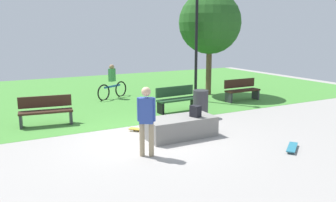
% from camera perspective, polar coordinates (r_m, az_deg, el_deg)
% --- Properties ---
extents(ground_plane, '(28.00, 28.00, 0.00)m').
position_cam_1_polar(ground_plane, '(9.41, -3.64, -6.40)').
color(ground_plane, '#9E9993').
extents(grass_lawn, '(26.60, 12.60, 0.01)m').
position_cam_1_polar(grass_lawn, '(16.54, -14.76, 1.13)').
color(grass_lawn, '#478C38').
rests_on(grass_lawn, ground_plane).
extents(concrete_ledge, '(1.96, 0.93, 0.56)m').
position_cam_1_polar(concrete_ledge, '(9.54, 2.04, -4.38)').
color(concrete_ledge, gray).
rests_on(concrete_ledge, ground_plane).
extents(backpack_on_ledge, '(0.27, 0.33, 0.32)m').
position_cam_1_polar(backpack_on_ledge, '(9.51, 4.62, -1.72)').
color(backpack_on_ledge, black).
rests_on(backpack_on_ledge, concrete_ledge).
extents(skater_performing_trick, '(0.38, 0.34, 1.66)m').
position_cam_1_polar(skater_performing_trick, '(7.91, -3.64, -2.59)').
color(skater_performing_trick, tan).
rests_on(skater_performing_trick, ground_plane).
extents(skateboard_by_ledge, '(0.76, 0.64, 0.08)m').
position_cam_1_polar(skateboard_by_ledge, '(9.11, 20.07, -7.28)').
color(skateboard_by_ledge, teal).
rests_on(skateboard_by_ledge, ground_plane).
extents(skateboard_spare, '(0.70, 0.71, 0.08)m').
position_cam_1_polar(skateboard_spare, '(10.08, -4.34, -4.79)').
color(skateboard_spare, gold).
rests_on(skateboard_spare, ground_plane).
extents(park_bench_by_oak, '(1.61, 0.49, 0.91)m').
position_cam_1_polar(park_bench_by_oak, '(14.77, 12.22, 1.90)').
color(park_bench_by_oak, '#331E14').
rests_on(park_bench_by_oak, ground_plane).
extents(park_bench_far_right, '(1.63, 0.57, 0.91)m').
position_cam_1_polar(park_bench_far_right, '(12.51, 1.49, 0.44)').
color(park_bench_far_right, '#1E4223').
rests_on(park_bench_far_right, ground_plane).
extents(park_bench_center_lawn, '(1.65, 0.67, 0.91)m').
position_cam_1_polar(park_bench_center_lawn, '(11.31, -19.78, -1.46)').
color(park_bench_center_lawn, '#331E14').
rests_on(park_bench_center_lawn, ground_plane).
extents(tree_leaning_ash, '(2.80, 2.80, 4.68)m').
position_cam_1_polar(tree_leaning_ash, '(15.80, 7.02, 12.85)').
color(tree_leaning_ash, brown).
rests_on(tree_leaning_ash, grass_lawn).
extents(lamp_post, '(0.28, 0.28, 4.67)m').
position_cam_1_polar(lamp_post, '(14.27, 4.79, 11.16)').
color(lamp_post, black).
rests_on(lamp_post, ground_plane).
extents(trash_bin, '(0.52, 0.52, 0.93)m').
position_cam_1_polar(trash_bin, '(11.72, 5.47, -0.44)').
color(trash_bin, '#333338').
rests_on(trash_bin, ground_plane).
extents(cyclist_on_bicycle, '(1.63, 0.91, 1.52)m').
position_cam_1_polar(cyclist_on_bicycle, '(15.14, -9.32, 2.83)').
color(cyclist_on_bicycle, black).
rests_on(cyclist_on_bicycle, ground_plane).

